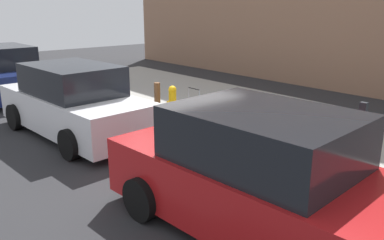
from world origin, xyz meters
name	(u,v)px	position (x,y,z in m)	size (l,w,h in m)	color
ground_plane	(173,133)	(0.00, 0.00, 0.00)	(40.00, 40.00, 0.00)	#28282B
sidewalk_curb	(243,113)	(0.00, -2.50, 0.07)	(18.00, 5.00, 0.14)	#9E9B93
suitcase_maroon_0	(301,141)	(-3.22, -0.52, 0.53)	(0.41, 0.24, 1.05)	maroon
suitcase_olive_1	(280,137)	(-2.73, -0.56, 0.47)	(0.39, 0.21, 0.95)	#59601E
suitcase_black_2	(261,134)	(-2.24, -0.56, 0.41)	(0.39, 0.23, 0.76)	black
suitcase_navy_3	(245,127)	(-1.78, -0.57, 0.45)	(0.36, 0.22, 0.67)	navy
suitcase_red_4	(226,122)	(-1.26, -0.53, 0.46)	(0.48, 0.27, 0.69)	red
suitcase_teal_5	(209,116)	(-0.72, -0.49, 0.50)	(0.44, 0.27, 0.77)	#0F606B
suitcase_silver_6	(194,113)	(-0.16, -0.52, 0.46)	(0.48, 0.28, 0.93)	#9EA0A8
fire_hydrant	(173,101)	(0.71, -0.54, 0.59)	(0.39, 0.21, 0.85)	#D89E0C
bollard_post	(157,99)	(1.17, -0.39, 0.58)	(0.16, 0.16, 0.88)	brown
parking_meter	(361,127)	(-4.22, -0.79, 0.97)	(0.12, 0.09, 1.27)	slate
parked_car_red_0	(261,178)	(-4.19, 1.83, 0.80)	(4.54, 2.29, 1.72)	#AD1619
parked_car_white_1	(74,103)	(1.46, 1.83, 0.78)	(4.62, 2.16, 1.67)	silver
parked_car_navy_2	(3,74)	(6.81, 1.83, 0.80)	(4.44, 2.06, 1.71)	#141E4C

